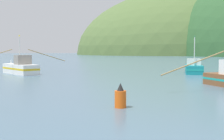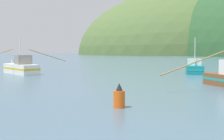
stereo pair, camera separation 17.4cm
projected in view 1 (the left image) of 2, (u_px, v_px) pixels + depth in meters
The scene contains 5 objects.
hill_mid_right at pixel (222, 54), 251.04m from camera, with size 211.54×169.24×59.68m, color #386633.
hill_far_center at pixel (184, 54), 231.65m from camera, with size 159.68×127.75×94.14m, color #516B38.
fishing_boat_teal at pixel (194, 68), 48.23m from camera, with size 4.28×6.65×5.81m.
fishing_boat_white at pixel (21, 68), 47.47m from camera, with size 13.31×8.64×5.94m.
channel_buoy at pixel (120, 97), 19.94m from camera, with size 0.75×0.75×1.61m.
Camera 1 is at (-4.48, -7.07, 3.77)m, focal length 49.64 mm.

